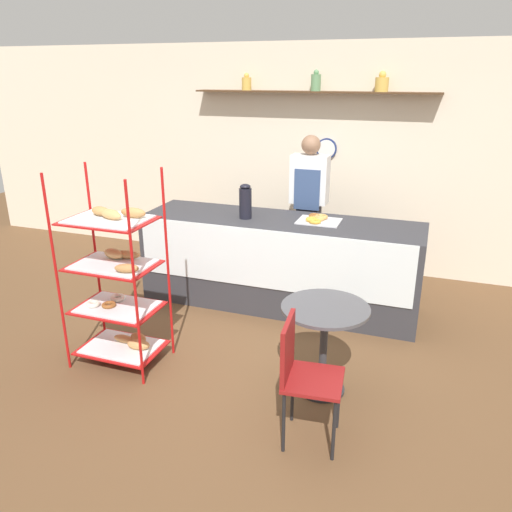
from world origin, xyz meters
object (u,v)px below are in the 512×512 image
at_px(pastry_rack, 117,282).
at_px(donut_tray_counter, 317,219).
at_px(cafe_table, 324,328).
at_px(coffee_carafe, 245,202).
at_px(person_worker, 309,205).
at_px(cafe_chair, 301,368).

xyz_separation_m(pastry_rack, donut_tray_counter, (1.30, 1.59, 0.23)).
distance_m(cafe_table, donut_tray_counter, 1.57).
relative_size(coffee_carafe, donut_tray_counter, 0.85).
height_order(person_worker, coffee_carafe, person_worker).
height_order(cafe_table, donut_tray_counter, donut_tray_counter).
xyz_separation_m(person_worker, cafe_chair, (0.61, -2.61, -0.41)).
bearing_deg(donut_tray_counter, pastry_rack, -129.28).
bearing_deg(donut_tray_counter, cafe_table, -74.41).
height_order(cafe_chair, donut_tray_counter, donut_tray_counter).
distance_m(pastry_rack, cafe_chair, 1.75).
relative_size(cafe_table, donut_tray_counter, 1.71).
bearing_deg(person_worker, pastry_rack, -116.39).
bearing_deg(cafe_table, person_worker, 107.45).
relative_size(pastry_rack, cafe_chair, 1.88).
bearing_deg(pastry_rack, person_worker, 63.61).
bearing_deg(cafe_chair, pastry_rack, 69.54).
bearing_deg(cafe_table, donut_tray_counter, 105.59).
bearing_deg(donut_tray_counter, person_worker, 112.03).
xyz_separation_m(person_worker, cafe_table, (0.64, -2.02, -0.41)).
bearing_deg(coffee_carafe, donut_tray_counter, 10.43).
bearing_deg(pastry_rack, donut_tray_counter, 50.72).
bearing_deg(pastry_rack, cafe_table, 4.63).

